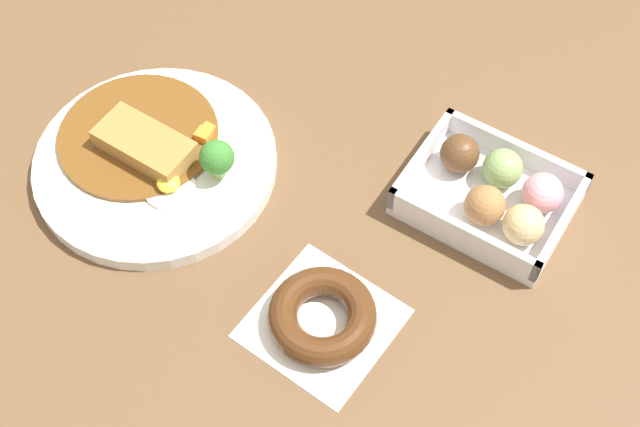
{
  "coord_description": "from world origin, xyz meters",
  "views": [
    {
      "loc": [
        -0.33,
        0.39,
        0.79
      ],
      "look_at": [
        -0.06,
        -0.04,
        0.03
      ],
      "focal_mm": 48.35,
      "sensor_mm": 36.0,
      "label": 1
    }
  ],
  "objects": [
    {
      "name": "curry_plate",
      "position": [
        0.14,
        -0.01,
        0.01
      ],
      "size": [
        0.28,
        0.28,
        0.07
      ],
      "color": "white",
      "rests_on": "ground_plane"
    },
    {
      "name": "donut_box",
      "position": [
        -0.21,
        -0.16,
        0.02
      ],
      "size": [
        0.18,
        0.14,
        0.06
      ],
      "color": "white",
      "rests_on": "ground_plane"
    },
    {
      "name": "chocolate_ring_donut",
      "position": [
        -0.12,
        0.06,
        0.02
      ],
      "size": [
        0.15,
        0.15,
        0.03
      ],
      "color": "white",
      "rests_on": "ground_plane"
    },
    {
      "name": "ground_plane",
      "position": [
        0.0,
        0.0,
        0.0
      ],
      "size": [
        1.6,
        1.6,
        0.0
      ],
      "primitive_type": "plane",
      "color": "brown"
    }
  ]
}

